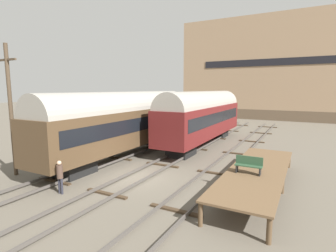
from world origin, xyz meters
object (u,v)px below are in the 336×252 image
Objects in this scene: bench at (249,164)px; person_worker at (60,174)px; train_car_maroon at (203,115)px; utility_pole at (11,109)px; train_car_brown at (126,120)px.

bench reaches higher than person_worker.
train_car_maroon is 8.52× the size of person_worker.
utility_pole is at bearing -116.91° from train_car_maroon.
utility_pole reaches higher than person_worker.
bench is (10.64, -3.42, -1.41)m from train_car_brown.
bench is 0.17× the size of utility_pole.
utility_pole is (-7.40, -14.58, 1.31)m from train_car_maroon.
bench is 0.77× the size of person_worker.
train_car_maroon is 15.64m from person_worker.
bench is at bearing 15.96° from utility_pole.
utility_pole is at bearing -114.12° from train_car_brown.
person_worker is (-8.79, -4.76, -0.50)m from bench.
train_car_brown is 11.27m from bench.
train_car_maroon reaches higher than train_car_brown.
train_car_brown is at bearing 162.20° from bench.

